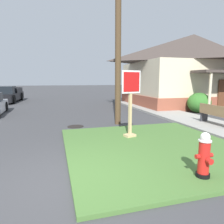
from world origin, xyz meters
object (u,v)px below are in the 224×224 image
(pickup_truck_black, at_px, (7,95))
(street_bench, at_px, (216,114))
(fire_hydrant, at_px, (204,156))
(stop_sign, at_px, (130,105))
(manhole_cover, at_px, (75,126))

(pickup_truck_black, height_order, street_bench, pickup_truck_black)
(fire_hydrant, xyz_separation_m, pickup_truck_black, (-7.04, 17.48, 0.10))
(stop_sign, xyz_separation_m, manhole_cover, (-1.63, 2.39, -1.18))
(fire_hydrant, distance_m, manhole_cover, 5.94)
(stop_sign, height_order, manhole_cover, stop_sign)
(fire_hydrant, bearing_deg, pickup_truck_black, 111.95)
(fire_hydrant, xyz_separation_m, street_bench, (3.75, 3.78, 0.08))
(manhole_cover, bearing_deg, fire_hydrant, -70.41)
(stop_sign, distance_m, manhole_cover, 3.13)
(fire_hydrant, relative_size, stop_sign, 0.41)
(stop_sign, relative_size, pickup_truck_black, 0.41)
(manhole_cover, height_order, street_bench, street_bench)
(manhole_cover, distance_m, street_bench, 6.04)
(street_bench, bearing_deg, stop_sign, -171.78)
(pickup_truck_black, bearing_deg, stop_sign, -64.92)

